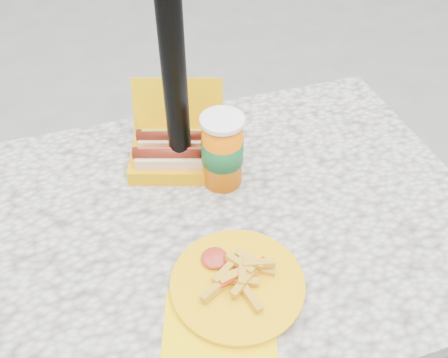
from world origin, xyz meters
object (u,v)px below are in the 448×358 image
object	(u,v)px
umbrella_pole	(170,31)
fries_plate	(236,286)
hotdog_box	(177,151)
soda_cup	(222,151)

from	to	relation	value
umbrella_pole	fries_plate	distance (m)	0.48
umbrella_pole	fries_plate	xyz separation A→B (m)	(0.01, -0.35, -0.34)
umbrella_pole	hotdog_box	distance (m)	0.31
fries_plate	umbrella_pole	bearing A→B (deg)	92.42
hotdog_box	umbrella_pole	bearing A→B (deg)	-64.93
umbrella_pole	fries_plate	size ratio (longest dim) A/B	6.50
umbrella_pole	hotdog_box	world-z (taller)	umbrella_pole
fries_plate	soda_cup	world-z (taller)	soda_cup
umbrella_pole	soda_cup	xyz separation A→B (m)	(0.08, -0.06, -0.26)
hotdog_box	fries_plate	bearing A→B (deg)	-69.29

